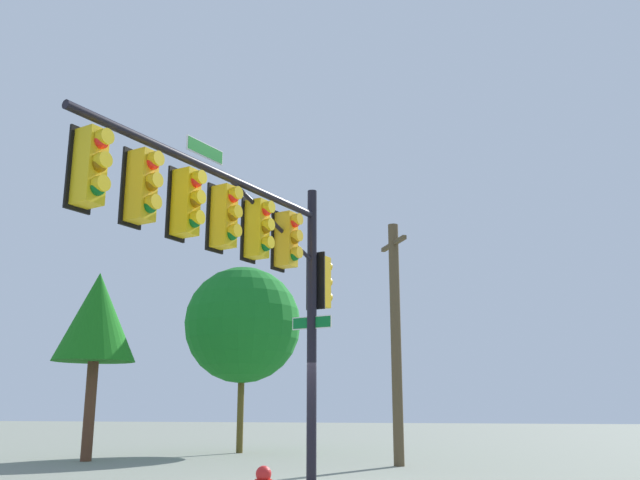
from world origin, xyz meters
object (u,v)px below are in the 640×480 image
at_px(signal_pole_assembly, 242,240).
at_px(tree_near, 243,325).
at_px(tree_mid, 97,318).
at_px(utility_pole, 396,337).

bearing_deg(signal_pole_assembly, tree_near, -161.22).
relative_size(signal_pole_assembly, tree_mid, 1.16).
bearing_deg(tree_mid, tree_near, 144.93).
xyz_separation_m(signal_pole_assembly, tree_mid, (-8.55, -7.84, -0.13)).
relative_size(tree_near, tree_mid, 1.16).
distance_m(signal_pole_assembly, tree_near, 14.03).
xyz_separation_m(tree_near, tree_mid, (4.74, -3.33, -0.24)).
height_order(utility_pole, tree_mid, utility_pole).
distance_m(tree_near, tree_mid, 5.79).
relative_size(utility_pole, tree_near, 1.03).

